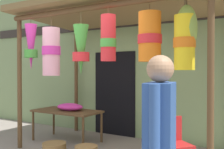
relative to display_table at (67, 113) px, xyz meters
The scene contains 6 objects.
shop_facade 2.18m from the display_table, 50.97° to the left, with size 10.32×0.29×4.34m.
market_stall_canopy 2.31m from the display_table, ahead, with size 4.18×2.30×2.84m.
display_table is the anchor object (origin of this frame).
flower_heap_on_table 0.16m from the display_table, 13.88° to the left, with size 0.62×0.44×0.15m.
folding_chair 2.66m from the display_table, 12.24° to the right, with size 0.56×0.56×0.84m.
shopper_by_bananas 3.94m from the display_table, 37.95° to the right, with size 0.30×0.58×1.68m.
Camera 1 is at (2.95, -3.49, 1.56)m, focal length 43.39 mm.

